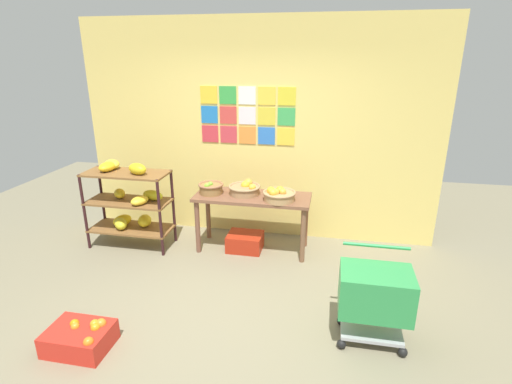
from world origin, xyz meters
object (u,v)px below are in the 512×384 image
Objects in this scene: banana_shelf_unit at (129,199)px; orange_crate_foreground at (80,338)px; shopping_cart at (375,294)px; produce_crate_under_table at (245,242)px; fruit_basket_back_left at (211,188)px; fruit_basket_centre at (245,189)px; fruit_basket_right at (279,195)px; display_table at (252,204)px.

orange_crate_foreground is (0.51, -1.91, -0.53)m from banana_shelf_unit.
produce_crate_under_table is at bearing 126.47° from shopping_cart.
shopping_cart is (1.89, -1.47, -0.34)m from fruit_basket_back_left.
fruit_basket_centre is 1.27× the size of fruit_basket_back_left.
fruit_basket_right reaches higher than produce_crate_under_table.
fruit_basket_right is (0.44, -0.15, 0.00)m from fruit_basket_centre.
fruit_basket_back_left is 0.60× the size of orange_crate_foreground.
produce_crate_under_table is 2.26m from orange_crate_foreground.
fruit_basket_centre reaches higher than shopping_cart.
display_table is 2.39m from orange_crate_foreground.
shopping_cart is (1.02, -1.38, -0.34)m from fruit_basket_right.
fruit_basket_centre is 2.15m from shopping_cart.
banana_shelf_unit is 1.08m from fruit_basket_back_left.
produce_crate_under_table is (-0.09, -0.04, -0.52)m from display_table.
display_table reaches higher than produce_crate_under_table.
display_table is 4.54× the size of fruit_basket_back_left.
shopping_cart is (1.47, -1.53, -0.34)m from fruit_basket_centre.
display_table is 2.03m from shopping_cart.
produce_crate_under_table is (-0.43, 0.07, -0.70)m from fruit_basket_right.
fruit_basket_back_left is 2.42m from shopping_cart.
banana_shelf_unit is 0.79× the size of display_table.
produce_crate_under_table is 0.84× the size of orange_crate_foreground.
produce_crate_under_table is (1.49, 0.14, -0.53)m from banana_shelf_unit.
fruit_basket_centre is 0.70m from produce_crate_under_table.
banana_shelf_unit reaches higher than fruit_basket_back_left.
fruit_basket_centre reaches higher than display_table.
display_table is at bearing 123.93° from shopping_cart.
orange_crate_foreground is 2.53m from shopping_cart.
banana_shelf_unit is 1.50m from fruit_basket_centre.
fruit_basket_back_left reaches higher than produce_crate_under_table.
fruit_basket_back_left is 0.82m from produce_crate_under_table.
banana_shelf_unit is at bearing 104.98° from orange_crate_foreground.
fruit_basket_right is at bearing -17.50° from display_table.
orange_crate_foreground is (-1.41, -1.97, -0.70)m from fruit_basket_right.
produce_crate_under_table is (0.01, -0.07, -0.69)m from fruit_basket_centre.
fruit_basket_centre is (1.48, 0.21, 0.17)m from banana_shelf_unit.
display_table is 3.26× the size of produce_crate_under_table.
fruit_basket_back_left reaches higher than orange_crate_foreground.
fruit_basket_right is at bearing -9.49° from produce_crate_under_table.
shopping_cart is at bearing 13.56° from orange_crate_foreground.
produce_crate_under_table is at bearing -2.08° from fruit_basket_back_left.
banana_shelf_unit is 1.59m from display_table.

